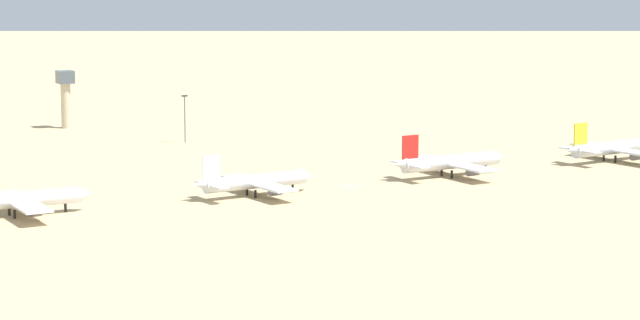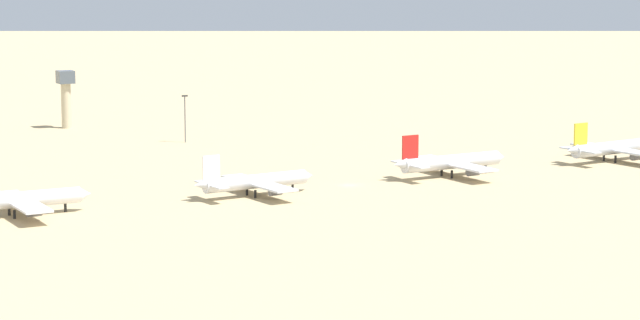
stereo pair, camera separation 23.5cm
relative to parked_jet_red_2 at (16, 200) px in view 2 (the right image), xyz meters
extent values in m
plane|color=tan|center=(83.24, 4.23, -3.64)|extent=(4000.00, 4000.00, 0.00)
cylinder|color=white|center=(0.34, 0.01, 0.03)|extent=(28.06, 4.58, 3.49)
cone|color=white|center=(15.52, 0.61, 0.03)|extent=(2.75, 3.42, 3.32)
cube|color=white|center=(1.21, 0.05, -0.49)|extent=(7.02, 28.16, 0.49)
cylinder|color=slate|center=(1.83, 6.63, -1.71)|extent=(3.22, 2.04, 1.92)
cylinder|color=slate|center=(2.34, -6.46, -1.71)|extent=(3.22, 2.04, 1.92)
cylinder|color=black|center=(10.95, 0.43, -2.67)|extent=(0.61, 0.61, 1.92)
cylinder|color=black|center=(-1.06, 2.06, -2.67)|extent=(0.61, 0.61, 1.92)
cylinder|color=black|center=(-0.89, -2.13, -2.67)|extent=(0.61, 0.61, 1.92)
cylinder|color=silver|center=(56.50, 0.36, -0.13)|extent=(26.94, 6.42, 3.34)
cone|color=silver|center=(70.94, 2.05, -0.13)|extent=(2.86, 3.44, 3.17)
cone|color=silver|center=(42.06, -1.33, 0.38)|extent=(3.65, 3.21, 2.84)
cube|color=white|center=(44.88, -1.00, 4.26)|extent=(4.36, 0.92, 5.43)
cube|color=silver|center=(44.49, 2.32, 0.21)|extent=(3.31, 5.95, 0.30)
cube|color=silver|center=(45.27, -4.31, 0.21)|extent=(3.31, 5.95, 0.30)
cube|color=silver|center=(57.33, 0.46, -0.63)|extent=(8.75, 27.21, 0.47)
cylinder|color=slate|center=(57.43, 6.78, -1.80)|extent=(3.20, 2.17, 1.84)
cylinder|color=slate|center=(58.89, -5.67, -1.80)|extent=(3.20, 2.17, 1.84)
cylinder|color=black|center=(66.59, 1.54, -2.72)|extent=(0.58, 0.58, 1.84)
cylinder|color=black|center=(55.02, 2.21, -2.72)|extent=(0.58, 0.58, 1.84)
cylinder|color=black|center=(55.49, -1.77, -2.72)|extent=(0.58, 0.58, 1.84)
cylinder|color=silver|center=(112.53, 4.41, 0.18)|extent=(29.27, 6.02, 3.63)
cone|color=silver|center=(128.28, 5.72, 0.18)|extent=(3.00, 3.66, 3.45)
cone|color=silver|center=(96.78, 3.10, 0.72)|extent=(3.88, 3.38, 3.09)
cube|color=red|center=(99.85, 3.36, 4.95)|extent=(4.74, 0.84, 5.90)
cube|color=silver|center=(99.55, 6.98, 0.54)|extent=(3.41, 6.40, 0.33)
cube|color=silver|center=(100.15, -0.26, 0.54)|extent=(3.41, 6.40, 0.33)
cube|color=silver|center=(113.43, 4.49, -0.37)|extent=(8.56, 29.48, 0.51)
cylinder|color=slate|center=(113.77, 11.35, -1.64)|extent=(3.42, 2.26, 2.00)
cylinder|color=slate|center=(114.90, -2.23, -1.64)|extent=(3.42, 2.26, 2.00)
cylinder|color=black|center=(123.53, 5.32, -2.64)|extent=(0.64, 0.64, 2.00)
cylinder|color=black|center=(110.99, 6.47, -2.64)|extent=(0.64, 0.64, 2.00)
cylinder|color=black|center=(111.35, 2.13, -2.64)|extent=(0.64, 0.64, 2.00)
cylinder|color=silver|center=(166.00, 6.93, 0.16)|extent=(29.11, 7.66, 3.61)
cone|color=silver|center=(150.45, 4.71, 0.70)|extent=(4.01, 3.55, 3.07)
cube|color=yellow|center=(153.49, 5.14, 4.90)|extent=(4.71, 1.11, 5.87)
cube|color=silver|center=(152.98, 8.72, 0.52)|extent=(3.73, 6.49, 0.33)
cube|color=silver|center=(154.00, 1.57, 0.52)|extent=(3.73, 6.49, 0.33)
cube|color=silver|center=(166.90, 7.06, -0.38)|extent=(10.16, 29.47, 0.51)
cylinder|color=slate|center=(166.83, 13.89, -1.65)|extent=(3.50, 2.43, 1.99)
cylinder|color=slate|center=(168.75, 0.48, -1.65)|extent=(3.50, 2.43, 1.99)
cylinder|color=black|center=(164.35, 8.88, -2.64)|extent=(0.63, 0.63, 1.99)
cylinder|color=black|center=(164.97, 4.59, -2.64)|extent=(0.63, 0.63, 1.99)
cylinder|color=#C6B793|center=(50.29, 142.80, 3.72)|extent=(3.20, 3.20, 14.70)
cube|color=#4C5660|center=(50.29, 142.80, 13.14)|extent=(5.20, 5.20, 4.15)
cylinder|color=#59595E|center=(73.43, 93.81, 3.31)|extent=(0.36, 0.36, 13.89)
cube|color=#333333|center=(73.43, 93.81, 10.51)|extent=(1.80, 0.50, 0.50)
camera|label=1|loc=(-65.54, -284.73, 52.30)|focal=75.29mm
camera|label=2|loc=(-65.33, -284.83, 52.30)|focal=75.29mm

